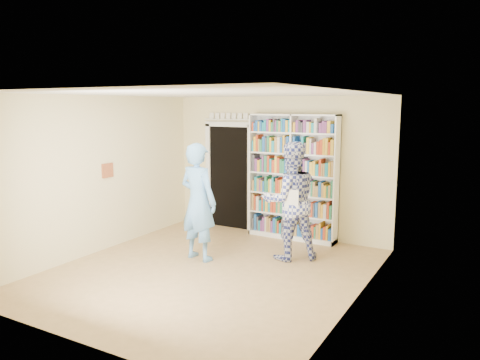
{
  "coord_description": "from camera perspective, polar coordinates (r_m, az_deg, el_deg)",
  "views": [
    {
      "loc": [
        3.78,
        -5.75,
        2.53
      ],
      "look_at": [
        0.05,
        0.9,
        1.31
      ],
      "focal_mm": 35.0,
      "sensor_mm": 36.0,
      "label": 1
    }
  ],
  "objects": [
    {
      "name": "paper_sheet",
      "position": [
        7.41,
        6.3,
        -2.38
      ],
      "size": [
        0.22,
        0.04,
        0.32
      ],
      "primitive_type": "cube",
      "rotation": [
        0.0,
        0.0,
        0.14
      ],
      "color": "white",
      "rests_on": "man_plaid"
    },
    {
      "name": "man_blue",
      "position": [
        7.69,
        -5.1,
        -2.68
      ],
      "size": [
        0.77,
        0.57,
        1.94
      ],
      "primitive_type": "imported",
      "rotation": [
        0.0,
        0.0,
        2.99
      ],
      "color": "#609CD7",
      "rests_on": "floor"
    },
    {
      "name": "ceiling",
      "position": [
        6.88,
        -4.08,
        10.48
      ],
      "size": [
        5.0,
        5.0,
        0.0
      ],
      "primitive_type": "plane",
      "rotation": [
        3.14,
        0.0,
        0.0
      ],
      "color": "white",
      "rests_on": "wall_back"
    },
    {
      "name": "wall_back",
      "position": [
        9.15,
        4.65,
        1.65
      ],
      "size": [
        4.5,
        0.0,
        4.5
      ],
      "primitive_type": "plane",
      "rotation": [
        1.57,
        0.0,
        0.0
      ],
      "color": "beige",
      "rests_on": "floor"
    },
    {
      "name": "doorway",
      "position": [
        9.66,
        -1.35,
        1.05
      ],
      "size": [
        1.1,
        0.08,
        2.43
      ],
      "color": "black",
      "rests_on": "floor"
    },
    {
      "name": "wall_left",
      "position": [
        8.41,
        -16.89,
        0.63
      ],
      "size": [
        0.0,
        5.0,
        5.0
      ],
      "primitive_type": "plane",
      "rotation": [
        1.57,
        0.0,
        1.57
      ],
      "color": "beige",
      "rests_on": "floor"
    },
    {
      "name": "wall_right",
      "position": [
        6.07,
        14.14,
        -2.42
      ],
      "size": [
        0.0,
        5.0,
        5.0
      ],
      "primitive_type": "plane",
      "rotation": [
        1.57,
        0.0,
        -1.57
      ],
      "color": "beige",
      "rests_on": "floor"
    },
    {
      "name": "wall_art",
      "position": [
        8.53,
        -15.84,
        1.13
      ],
      "size": [
        0.03,
        0.25,
        0.25
      ],
      "primitive_type": "cube",
      "color": "brown",
      "rests_on": "wall_left"
    },
    {
      "name": "bookshelf",
      "position": [
        8.88,
        6.47,
        0.4
      ],
      "size": [
        1.72,
        0.32,
        2.37
      ],
      "rotation": [
        0.0,
        0.0,
        0.01
      ],
      "color": "white",
      "rests_on": "floor"
    },
    {
      "name": "man_plaid",
      "position": [
        7.72,
        6.15,
        -2.58
      ],
      "size": [
        1.2,
        1.17,
        1.95
      ],
      "primitive_type": "imported",
      "rotation": [
        0.0,
        0.0,
        3.83
      ],
      "color": "navy",
      "rests_on": "floor"
    },
    {
      "name": "floor",
      "position": [
        7.33,
        -3.84,
        -11.13
      ],
      "size": [
        5.0,
        5.0,
        0.0
      ],
      "primitive_type": "plane",
      "color": "#9B784B",
      "rests_on": "ground"
    }
  ]
}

